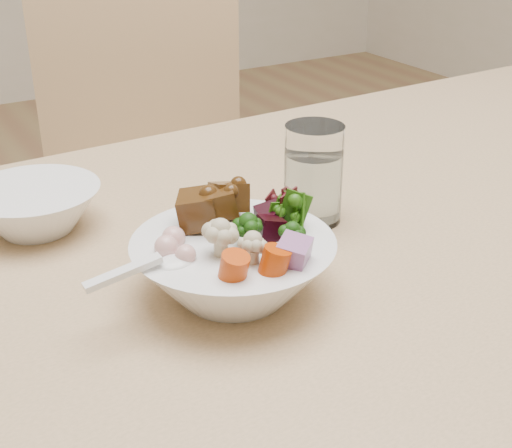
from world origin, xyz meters
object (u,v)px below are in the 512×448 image
object	(u,v)px
side_bowl	(35,209)
dining_table	(380,278)
food_bowl	(234,263)
chair_far	(156,183)
water_glass	(313,178)

from	to	relation	value
side_bowl	dining_table	bearing A→B (deg)	-28.55
dining_table	food_bowl	xyz separation A→B (m)	(-0.22, -0.04, 0.11)
chair_far	side_bowl	distance (m)	0.65
dining_table	chair_far	distance (m)	0.70
food_bowl	side_bowl	size ratio (longest dim) A/B	1.29
chair_far	side_bowl	bearing A→B (deg)	-112.19
dining_table	chair_far	size ratio (longest dim) A/B	1.70
dining_table	water_glass	bearing A→B (deg)	139.89
dining_table	food_bowl	distance (m)	0.25
dining_table	side_bowl	size ratio (longest dim) A/B	10.30
chair_far	water_glass	xyz separation A→B (m)	(-0.06, -0.64, 0.25)
dining_table	water_glass	xyz separation A→B (m)	(-0.07, 0.05, 0.12)
dining_table	chair_far	xyz separation A→B (m)	(-0.00, 0.69, -0.13)
dining_table	water_glass	size ratio (longest dim) A/B	13.47
chair_far	dining_table	bearing A→B (deg)	-77.05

